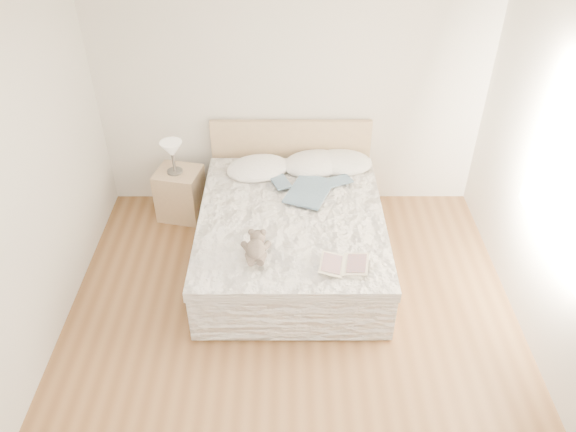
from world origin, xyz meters
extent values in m
cube|color=brown|center=(0.00, 0.00, 0.00)|extent=(4.00, 4.50, 0.00)
cube|color=white|center=(0.00, 0.00, 2.70)|extent=(4.00, 4.50, 0.00)
cube|color=silver|center=(0.00, 2.25, 1.35)|extent=(4.00, 0.02, 2.70)
cube|color=silver|center=(-2.00, 0.00, 1.35)|extent=(0.02, 4.50, 2.70)
cube|color=white|center=(1.99, 0.30, 1.45)|extent=(0.02, 1.30, 1.10)
cube|color=tan|center=(0.00, 1.15, 0.10)|extent=(1.68, 2.08, 0.20)
cube|color=white|center=(0.00, 1.15, 0.35)|extent=(1.60, 2.00, 0.30)
cube|color=white|center=(0.00, 1.10, 0.54)|extent=(1.72, 2.05, 0.10)
cube|color=tan|center=(0.00, 2.19, 0.50)|extent=(1.70, 0.06, 1.00)
cube|color=tan|center=(-1.19, 1.90, 0.28)|extent=(0.52, 0.49, 0.56)
cylinder|color=#47443E|center=(-1.21, 1.89, 0.57)|extent=(0.16, 0.16, 0.02)
cylinder|color=#443E39|center=(-1.21, 1.89, 0.69)|extent=(0.03, 0.03, 0.22)
cone|color=#F3E7CE|center=(-1.21, 1.89, 0.83)|extent=(0.28, 0.28, 0.16)
ellipsoid|color=white|center=(-0.34, 1.84, 0.64)|extent=(0.75, 0.62, 0.20)
ellipsoid|color=white|center=(0.25, 1.93, 0.64)|extent=(0.76, 0.61, 0.20)
ellipsoid|color=white|center=(0.53, 1.96, 0.64)|extent=(0.68, 0.50, 0.19)
cube|color=white|center=(-0.37, 1.73, 0.63)|extent=(0.36, 0.25, 0.03)
cube|color=beige|center=(0.43, 0.37, 0.63)|extent=(0.45, 0.34, 0.03)
camera|label=1|loc=(-0.03, -3.06, 3.73)|focal=35.00mm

